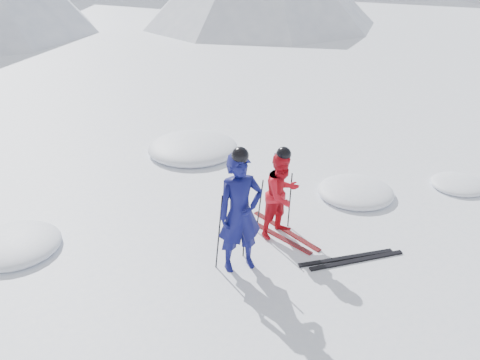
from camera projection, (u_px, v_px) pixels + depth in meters
ground at (316, 226)px, 9.47m from camera, size 160.00×160.00×0.00m
skier_blue at (240, 213)px, 7.90m from camera, size 0.80×0.60×2.00m
skier_red at (282, 195)px, 8.90m from camera, size 0.85×0.71×1.58m
pole_blue_left at (219, 232)px, 8.01m from camera, size 0.13×0.09×1.33m
pole_blue_right at (245, 220)px, 8.35m from camera, size 0.13×0.08×1.33m
pole_red_left at (260, 206)px, 9.07m from camera, size 0.11×0.09×1.05m
pole_red_right at (290, 200)px, 9.27m from camera, size 0.11×0.08×1.05m
ski_worn_left at (275, 234)px, 9.19m from camera, size 0.41×1.69×0.03m
ski_worn_right at (286, 230)px, 9.30m from camera, size 0.29×1.70×0.03m
ski_loose_a at (346, 258)px, 8.52m from camera, size 1.65×0.57×0.03m
ski_loose_b at (357, 260)px, 8.45m from camera, size 1.67×0.52×0.03m
snow_lumps at (215, 176)px, 11.39m from camera, size 9.93×6.41×0.49m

